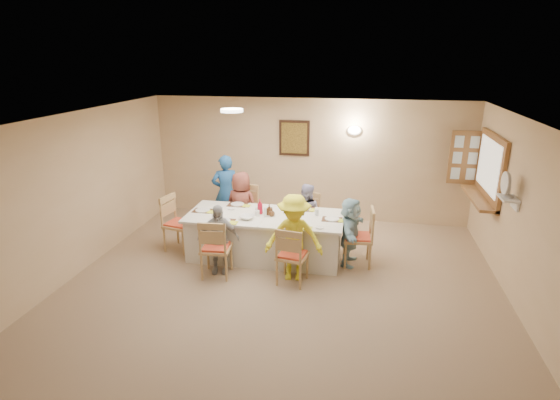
% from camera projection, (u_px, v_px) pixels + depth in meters
% --- Properties ---
extents(ground, '(7.00, 7.00, 0.00)m').
position_uv_depth(ground, '(275.00, 302.00, 6.14)').
color(ground, '#95765A').
extents(room_walls, '(7.00, 7.00, 7.00)m').
position_uv_depth(room_walls, '(275.00, 200.00, 5.66)').
color(room_walls, tan).
rests_on(room_walls, ground).
extents(wall_picture, '(0.62, 0.05, 0.72)m').
position_uv_depth(wall_picture, '(294.00, 138.00, 8.88)').
color(wall_picture, black).
rests_on(wall_picture, room_walls).
extents(wall_sconce, '(0.26, 0.09, 0.18)m').
position_uv_depth(wall_sconce, '(354.00, 130.00, 8.58)').
color(wall_sconce, white).
rests_on(wall_sconce, room_walls).
extents(ceiling_light, '(0.36, 0.36, 0.05)m').
position_uv_depth(ceiling_light, '(232.00, 110.00, 6.93)').
color(ceiling_light, white).
rests_on(ceiling_light, room_walls).
extents(serving_hatch, '(0.06, 1.50, 1.15)m').
position_uv_depth(serving_hatch, '(490.00, 168.00, 7.33)').
color(serving_hatch, brown).
rests_on(serving_hatch, room_walls).
extents(hatch_sill, '(0.30, 1.50, 0.05)m').
position_uv_depth(hatch_sill, '(478.00, 197.00, 7.51)').
color(hatch_sill, brown).
rests_on(hatch_sill, room_walls).
extents(shutter_door, '(0.55, 0.04, 1.00)m').
position_uv_depth(shutter_door, '(465.00, 158.00, 8.08)').
color(shutter_door, brown).
rests_on(shutter_door, room_walls).
extents(fan_shelf, '(0.22, 0.36, 0.03)m').
position_uv_depth(fan_shelf, '(508.00, 198.00, 6.11)').
color(fan_shelf, white).
rests_on(fan_shelf, room_walls).
extents(desk_fan, '(0.30, 0.30, 0.28)m').
position_uv_depth(desk_fan, '(508.00, 188.00, 6.07)').
color(desk_fan, '#A5A5A8').
rests_on(desk_fan, fan_shelf).
extents(dining_table, '(2.62, 1.11, 0.76)m').
position_uv_depth(dining_table, '(265.00, 236.00, 7.43)').
color(dining_table, silver).
rests_on(dining_table, ground).
extents(chair_back_left, '(0.56, 0.56, 0.99)m').
position_uv_depth(chair_back_left, '(244.00, 212.00, 8.24)').
color(chair_back_left, tan).
rests_on(chair_back_left, ground).
extents(chair_back_right, '(0.51, 0.51, 0.90)m').
position_uv_depth(chair_back_right, '(306.00, 218.00, 8.04)').
color(chair_back_right, tan).
rests_on(chair_back_right, ground).
extents(chair_front_left, '(0.50, 0.50, 0.97)m').
position_uv_depth(chair_front_left, '(216.00, 247.00, 6.76)').
color(chair_front_left, tan).
rests_on(chair_front_left, ground).
extents(chair_front_right, '(0.51, 0.51, 0.93)m').
position_uv_depth(chair_front_right, '(292.00, 254.00, 6.55)').
color(chair_front_right, tan).
rests_on(chair_front_right, ground).
extents(chair_left_end, '(0.56, 0.56, 1.00)m').
position_uv_depth(chair_left_end, '(179.00, 223.00, 7.67)').
color(chair_left_end, tan).
rests_on(chair_left_end, ground).
extents(chair_right_end, '(0.51, 0.51, 0.99)m').
position_uv_depth(chair_right_end, '(358.00, 237.00, 7.12)').
color(chair_right_end, tan).
rests_on(chair_right_end, ground).
extents(diner_back_left, '(0.79, 0.65, 1.30)m').
position_uv_depth(diner_back_left, '(242.00, 206.00, 8.08)').
color(diner_back_left, brown).
rests_on(diner_back_left, ground).
extents(diner_back_right, '(0.65, 0.55, 1.14)m').
position_uv_depth(diner_back_right, '(306.00, 214.00, 7.89)').
color(diner_back_right, '#A4A0C8').
rests_on(diner_back_right, ground).
extents(diner_front_left, '(0.75, 0.47, 1.13)m').
position_uv_depth(diner_front_left, '(218.00, 239.00, 6.84)').
color(diner_front_left, '#A4A4A4').
rests_on(diner_front_left, ground).
extents(diner_front_right, '(0.97, 0.65, 1.37)m').
position_uv_depth(diner_front_right, '(294.00, 238.00, 6.59)').
color(diner_front_right, yellow).
rests_on(diner_front_right, ground).
extents(diner_right_end, '(1.13, 0.54, 1.15)m').
position_uv_depth(diner_right_end, '(350.00, 231.00, 7.11)').
color(diner_right_end, '#A1CCD9').
rests_on(diner_right_end, ground).
extents(caregiver, '(0.80, 0.75, 1.49)m').
position_uv_depth(caregiver, '(226.00, 192.00, 8.57)').
color(caregiver, '#235B9E').
rests_on(caregiver, ground).
extents(placemat_fl, '(0.37, 0.27, 0.01)m').
position_uv_depth(placemat_fl, '(223.00, 221.00, 7.02)').
color(placemat_fl, '#472B19').
rests_on(placemat_fl, dining_table).
extents(plate_fl, '(0.24, 0.24, 0.02)m').
position_uv_depth(plate_fl, '(223.00, 221.00, 7.02)').
color(plate_fl, white).
rests_on(plate_fl, dining_table).
extents(napkin_fl, '(0.15, 0.15, 0.01)m').
position_uv_depth(napkin_fl, '(233.00, 223.00, 6.94)').
color(napkin_fl, yellow).
rests_on(napkin_fl, dining_table).
extents(placemat_fr, '(0.33, 0.25, 0.01)m').
position_uv_depth(placemat_fr, '(297.00, 227.00, 6.81)').
color(placemat_fr, '#472B19').
rests_on(placemat_fr, dining_table).
extents(plate_fr, '(0.24, 0.24, 0.02)m').
position_uv_depth(plate_fr, '(297.00, 226.00, 6.81)').
color(plate_fr, white).
rests_on(plate_fr, dining_table).
extents(napkin_fr, '(0.14, 0.14, 0.01)m').
position_uv_depth(napkin_fr, '(308.00, 228.00, 6.73)').
color(napkin_fr, yellow).
rests_on(napkin_fr, dining_table).
extents(placemat_bl, '(0.35, 0.26, 0.01)m').
position_uv_depth(placemat_bl, '(238.00, 205.00, 7.81)').
color(placemat_bl, '#472B19').
rests_on(placemat_bl, dining_table).
extents(plate_bl, '(0.24, 0.24, 0.01)m').
position_uv_depth(plate_bl, '(237.00, 204.00, 7.80)').
color(plate_bl, white).
rests_on(plate_bl, dining_table).
extents(napkin_bl, '(0.13, 0.13, 0.01)m').
position_uv_depth(napkin_bl, '(247.00, 206.00, 7.73)').
color(napkin_bl, yellow).
rests_on(napkin_bl, dining_table).
extents(placemat_br, '(0.35, 0.26, 0.01)m').
position_uv_depth(placemat_br, '(304.00, 209.00, 7.59)').
color(placemat_br, '#472B19').
rests_on(placemat_br, dining_table).
extents(plate_br, '(0.24, 0.24, 0.02)m').
position_uv_depth(plate_br, '(304.00, 208.00, 7.59)').
color(plate_br, white).
rests_on(plate_br, dining_table).
extents(napkin_br, '(0.15, 0.15, 0.01)m').
position_uv_depth(napkin_br, '(314.00, 210.00, 7.51)').
color(napkin_br, yellow).
rests_on(napkin_br, dining_table).
extents(placemat_le, '(0.33, 0.24, 0.01)m').
position_uv_depth(placemat_le, '(203.00, 211.00, 7.50)').
color(placemat_le, '#472B19').
rests_on(placemat_le, dining_table).
extents(plate_le, '(0.25, 0.25, 0.02)m').
position_uv_depth(plate_le, '(203.00, 210.00, 7.50)').
color(plate_le, white).
rests_on(plate_le, dining_table).
extents(napkin_le, '(0.14, 0.14, 0.01)m').
position_uv_depth(napkin_le, '(212.00, 212.00, 7.42)').
color(napkin_le, yellow).
rests_on(napkin_le, dining_table).
extents(placemat_re, '(0.33, 0.24, 0.01)m').
position_uv_depth(placemat_re, '(332.00, 219.00, 7.11)').
color(placemat_re, '#472B19').
rests_on(placemat_re, dining_table).
extents(plate_re, '(0.24, 0.24, 0.01)m').
position_uv_depth(plate_re, '(332.00, 219.00, 7.10)').
color(plate_re, white).
rests_on(plate_re, dining_table).
extents(napkin_re, '(0.14, 0.14, 0.01)m').
position_uv_depth(napkin_re, '(343.00, 221.00, 7.03)').
color(napkin_re, yellow).
rests_on(napkin_re, dining_table).
extents(teacup_a, '(0.13, 0.13, 0.08)m').
position_uv_depth(teacup_a, '(215.00, 216.00, 7.13)').
color(teacup_a, white).
rests_on(teacup_a, dining_table).
extents(teacup_b, '(0.11, 0.11, 0.09)m').
position_uv_depth(teacup_b, '(294.00, 205.00, 7.67)').
color(teacup_b, white).
rests_on(teacup_b, dining_table).
extents(bowl_a, '(0.35, 0.35, 0.06)m').
position_uv_depth(bowl_a, '(247.00, 217.00, 7.12)').
color(bowl_a, white).
rests_on(bowl_a, dining_table).
extents(bowl_b, '(0.25, 0.25, 0.06)m').
position_uv_depth(bowl_b, '(291.00, 209.00, 7.50)').
color(bowl_b, white).
rests_on(bowl_b, dining_table).
extents(condiment_ketchup, '(0.15, 0.15, 0.25)m').
position_uv_depth(condiment_ketchup, '(260.00, 207.00, 7.33)').
color(condiment_ketchup, '#AE0E28').
rests_on(condiment_ketchup, dining_table).
extents(condiment_brown, '(0.11, 0.11, 0.18)m').
position_uv_depth(condiment_brown, '(269.00, 210.00, 7.29)').
color(condiment_brown, '#4A2B13').
rests_on(condiment_brown, dining_table).
extents(condiment_malt, '(0.17, 0.17, 0.13)m').
position_uv_depth(condiment_malt, '(272.00, 212.00, 7.24)').
color(condiment_malt, '#4A2B13').
rests_on(condiment_malt, dining_table).
extents(drinking_glass, '(0.06, 0.06, 0.09)m').
position_uv_depth(drinking_glass, '(257.00, 210.00, 7.36)').
color(drinking_glass, silver).
rests_on(drinking_glass, dining_table).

